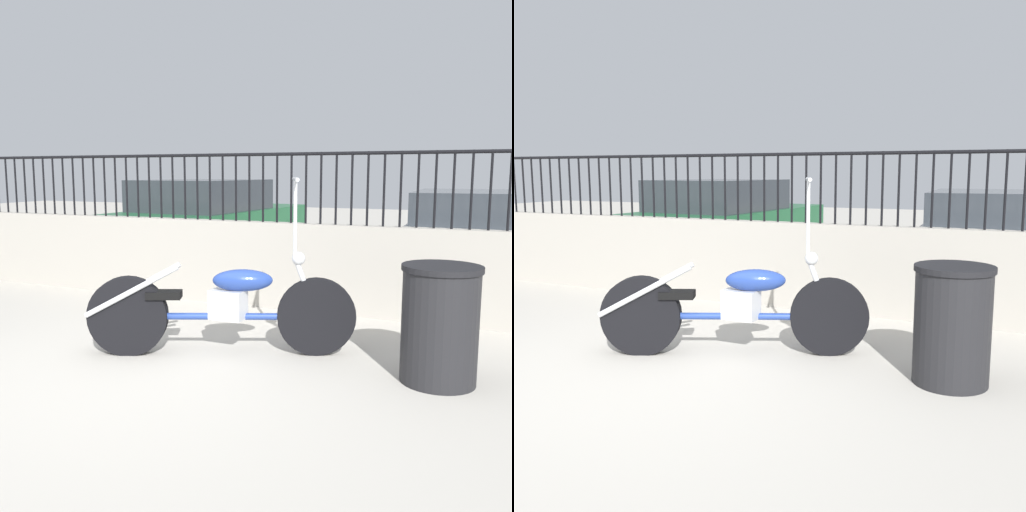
{
  "view_description": "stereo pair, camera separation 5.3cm",
  "coord_description": "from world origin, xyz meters",
  "views": [
    {
      "loc": [
        2.45,
        -3.25,
        1.48
      ],
      "look_at": [
        0.3,
        1.63,
        0.7
      ],
      "focal_mm": 40.0,
      "sensor_mm": 36.0,
      "label": 1
    },
    {
      "loc": [
        2.5,
        -3.23,
        1.48
      ],
      "look_at": [
        0.3,
        1.63,
        0.7
      ],
      "focal_mm": 40.0,
      "sensor_mm": 36.0,
      "label": 2
    }
  ],
  "objects": [
    {
      "name": "ground_plane",
      "position": [
        0.0,
        0.0,
        0.0
      ],
      "size": [
        40.0,
        40.0,
        0.0
      ],
      "primitive_type": "plane",
      "color": "#ADA89E"
    },
    {
      "name": "fence_railing",
      "position": [
        0.0,
        2.51,
        1.44
      ],
      "size": [
        9.71,
        0.04,
        0.75
      ],
      "color": "black",
      "rests_on": "low_wall"
    },
    {
      "name": "car_green",
      "position": [
        -2.31,
        5.45,
        0.68
      ],
      "size": [
        2.11,
        4.54,
        1.36
      ],
      "rotation": [
        0.0,
        0.0,
        1.51
      ],
      "color": "black",
      "rests_on": "ground_plane"
    },
    {
      "name": "car_silver",
      "position": [
        2.15,
        5.08,
        0.64
      ],
      "size": [
        2.06,
        4.32,
        1.24
      ],
      "rotation": [
        0.0,
        0.0,
        1.61
      ],
      "color": "black",
      "rests_on": "ground_plane"
    },
    {
      "name": "low_wall",
      "position": [
        0.0,
        2.51,
        0.47
      ],
      "size": [
        9.71,
        0.18,
        0.94
      ],
      "color": "#9E998E",
      "rests_on": "ground_plane"
    },
    {
      "name": "motorcycle_blue",
      "position": [
        0.27,
        0.73,
        0.4
      ],
      "size": [
        2.07,
        0.99,
        1.45
      ],
      "rotation": [
        0.0,
        0.0,
        0.4
      ],
      "color": "black",
      "rests_on": "ground_plane"
    },
    {
      "name": "trash_bin",
      "position": [
        2.07,
        0.84,
        0.42
      ],
      "size": [
        0.55,
        0.55,
        0.85
      ],
      "color": "black",
      "rests_on": "ground_plane"
    }
  ]
}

